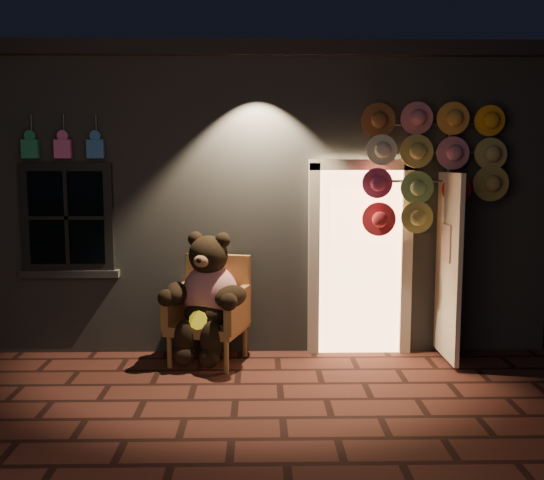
{
  "coord_description": "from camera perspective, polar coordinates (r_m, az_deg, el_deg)",
  "views": [
    {
      "loc": [
        0.23,
        -5.59,
        2.17
      ],
      "look_at": [
        0.35,
        1.0,
        1.35
      ],
      "focal_mm": 42.0,
      "sensor_mm": 36.0,
      "label": 1
    }
  ],
  "objects": [
    {
      "name": "shop_building",
      "position": [
        9.59,
        -2.45,
        4.49
      ],
      "size": [
        7.3,
        5.95,
        3.51
      ],
      "color": "slate",
      "rests_on": "ground"
    },
    {
      "name": "hat_rack",
      "position": [
        7.11,
        13.96,
        6.63
      ],
      "size": [
        1.58,
        0.22,
        2.79
      ],
      "color": "#59595E",
      "rests_on": "ground"
    },
    {
      "name": "teddy_bear",
      "position": [
        6.84,
        -5.84,
        -5.04
      ],
      "size": [
        0.94,
        0.86,
        1.36
      ],
      "rotation": [
        0.0,
        0.0,
        -0.3
      ],
      "color": "red",
      "rests_on": "ground"
    },
    {
      "name": "wicker_armchair",
      "position": [
        7.01,
        -5.49,
        -6.15
      ],
      "size": [
        0.94,
        0.9,
        1.14
      ],
      "rotation": [
        0.0,
        0.0,
        -0.3
      ],
      "color": "olive",
      "rests_on": "ground"
    },
    {
      "name": "ground",
      "position": [
        6.0,
        -3.29,
        -14.12
      ],
      "size": [
        60.0,
        60.0,
        0.0
      ],
      "primitive_type": "plane",
      "color": "#4D241D",
      "rests_on": "ground"
    }
  ]
}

